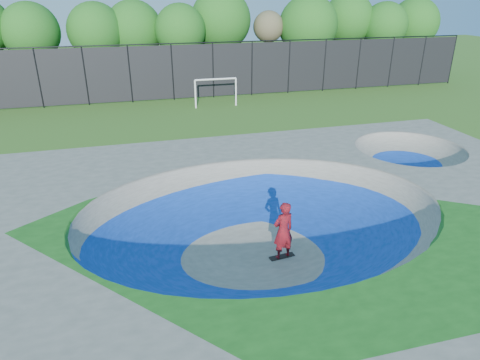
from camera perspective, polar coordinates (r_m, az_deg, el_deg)
The scene contains 7 objects.
ground at distance 13.38m, azimuth 2.81°, elevation -9.41°, with size 120.00×120.00×0.00m, color #335E1A.
skate_deck at distance 12.99m, azimuth 2.87°, elevation -6.64°, with size 22.00×14.00×1.50m, color gray.
skater at distance 12.63m, azimuth 5.79°, elevation -6.78°, with size 0.67×0.44×1.85m, color red.
skateboard at distance 13.11m, azimuth 5.63°, elevation -10.16°, with size 0.78×0.22×0.05m, color black.
soccer_goal at distance 29.99m, azimuth -3.25°, elevation 12.25°, with size 2.97×0.12×1.96m.
fence at distance 32.25m, azimuth -9.00°, elevation 14.15°, with size 48.09×0.09×4.04m.
treeline at distance 36.49m, azimuth -15.37°, elevation 19.19°, with size 53.18×7.13×8.57m.
Camera 1 is at (-3.57, -10.62, 7.31)m, focal length 32.00 mm.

